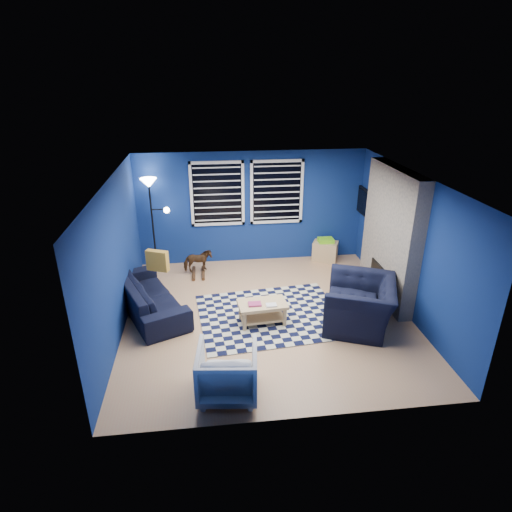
{
  "coord_description": "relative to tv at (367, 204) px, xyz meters",
  "views": [
    {
      "loc": [
        -1.01,
        -6.56,
        4.06
      ],
      "look_at": [
        -0.17,
        0.3,
        1.05
      ],
      "focal_mm": 30.0,
      "sensor_mm": 36.0,
      "label": 1
    }
  ],
  "objects": [
    {
      "name": "floor",
      "position": [
        -2.45,
        -2.0,
        -1.4
      ],
      "size": [
        5.0,
        5.0,
        0.0
      ],
      "primitive_type": "plane",
      "color": "tan",
      "rests_on": "ground"
    },
    {
      "name": "ceiling",
      "position": [
        -2.45,
        -2.0,
        1.1
      ],
      "size": [
        5.0,
        5.0,
        0.0
      ],
      "primitive_type": "plane",
      "rotation": [
        3.14,
        0.0,
        0.0
      ],
      "color": "white",
      "rests_on": "wall_back"
    },
    {
      "name": "wall_back",
      "position": [
        -2.45,
        0.5,
        -0.15
      ],
      "size": [
        5.0,
        0.0,
        5.0
      ],
      "primitive_type": "plane",
      "rotation": [
        1.57,
        0.0,
        0.0
      ],
      "color": "navy",
      "rests_on": "floor"
    },
    {
      "name": "wall_left",
      "position": [
        -4.95,
        -2.0,
        -0.15
      ],
      "size": [
        0.0,
        5.0,
        5.0
      ],
      "primitive_type": "plane",
      "rotation": [
        1.57,
        0.0,
        1.57
      ],
      "color": "navy",
      "rests_on": "floor"
    },
    {
      "name": "wall_right",
      "position": [
        0.05,
        -2.0,
        -0.15
      ],
      "size": [
        0.0,
        5.0,
        5.0
      ],
      "primitive_type": "plane",
      "rotation": [
        1.57,
        0.0,
        -1.57
      ],
      "color": "navy",
      "rests_on": "floor"
    },
    {
      "name": "fireplace",
      "position": [
        -0.09,
        -1.5,
        -0.2
      ],
      "size": [
        0.65,
        2.0,
        2.5
      ],
      "color": "gray",
      "rests_on": "floor"
    },
    {
      "name": "window_left",
      "position": [
        -3.2,
        0.46,
        0.2
      ],
      "size": [
        1.17,
        0.06,
        1.42
      ],
      "color": "black",
      "rests_on": "wall_back"
    },
    {
      "name": "window_right",
      "position": [
        -1.9,
        0.46,
        0.2
      ],
      "size": [
        1.17,
        0.06,
        1.42
      ],
      "color": "black",
      "rests_on": "wall_back"
    },
    {
      "name": "tv",
      "position": [
        0.0,
        0.0,
        0.0
      ],
      "size": [
        0.07,
        1.0,
        0.58
      ],
      "color": "black",
      "rests_on": "wall_right"
    },
    {
      "name": "rug",
      "position": [
        -2.4,
        -2.01,
        -1.39
      ],
      "size": [
        2.69,
        2.24,
        0.02
      ],
      "primitive_type": "cube",
      "rotation": [
        0.0,
        0.0,
        0.1
      ],
      "color": "black",
      "rests_on": "floor"
    },
    {
      "name": "sofa",
      "position": [
        -4.55,
        -1.58,
        -1.09
      ],
      "size": [
        2.27,
        1.61,
        0.62
      ],
      "primitive_type": "imported",
      "rotation": [
        0.0,
        0.0,
        1.98
      ],
      "color": "black",
      "rests_on": "floor"
    },
    {
      "name": "armchair_big",
      "position": [
        -0.94,
        -2.49,
        -0.99
      ],
      "size": [
        1.59,
        1.5,
        0.83
      ],
      "primitive_type": "imported",
      "rotation": [
        0.0,
        0.0,
        -1.95
      ],
      "color": "black",
      "rests_on": "floor"
    },
    {
      "name": "armchair_bent",
      "position": [
        -3.28,
        -3.94,
        -1.03
      ],
      "size": [
        0.87,
        0.9,
        0.74
      ],
      "primitive_type": "imported",
      "rotation": [
        0.0,
        0.0,
        3.03
      ],
      "color": "gray",
      "rests_on": "floor"
    },
    {
      "name": "rocking_horse",
      "position": [
        -3.68,
        -0.17,
        -1.08
      ],
      "size": [
        0.36,
        0.63,
        0.5
      ],
      "primitive_type": "imported",
      "rotation": [
        0.0,
        0.0,
        1.73
      ],
      "color": "#4D2D18",
      "rests_on": "floor"
    },
    {
      "name": "coffee_table",
      "position": [
        -2.57,
        -2.23,
        -1.11
      ],
      "size": [
        0.86,
        0.55,
        0.42
      ],
      "rotation": [
        0.0,
        0.0,
        0.09
      ],
      "color": "tan",
      "rests_on": "rug"
    },
    {
      "name": "cabinet",
      "position": [
        -0.78,
        0.25,
        -1.16
      ],
      "size": [
        0.65,
        0.56,
        0.54
      ],
      "rotation": [
        0.0,
        0.0,
        -0.44
      ],
      "color": "tan",
      "rests_on": "floor"
    },
    {
      "name": "floor_lamp",
      "position": [
        -4.57,
        0.25,
        0.27
      ],
      "size": [
        0.55,
        0.34,
        2.03
      ],
      "color": "black",
      "rests_on": "floor"
    },
    {
      "name": "throw_pillow",
      "position": [
        -4.4,
        -1.17,
        -0.58
      ],
      "size": [
        0.43,
        0.28,
        0.39
      ],
      "primitive_type": "cube",
      "rotation": [
        0.0,
        0.0,
        -0.4
      ],
      "color": "#BF892C",
      "rests_on": "sofa"
    }
  ]
}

